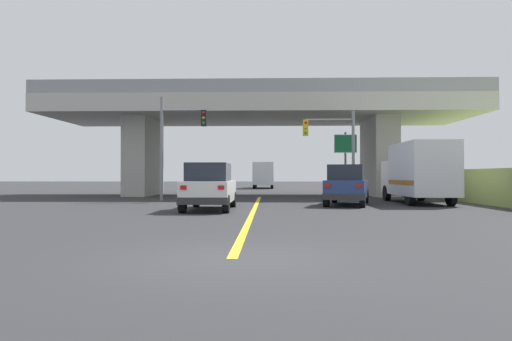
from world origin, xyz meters
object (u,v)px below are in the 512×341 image
(suv_crossing, at_px, (347,185))
(highway_sign, at_px, (345,150))
(traffic_signal_nearside, at_px, (336,142))
(suv_lead, at_px, (210,187))
(traffic_signal_farside, at_px, (176,136))
(box_truck, at_px, (418,172))
(semi_truck_distant, at_px, (263,175))

(suv_crossing, height_order, highway_sign, highway_sign)
(suv_crossing, xyz_separation_m, traffic_signal_nearside, (0.10, 4.70, 2.48))
(suv_lead, relative_size, suv_crossing, 0.91)
(traffic_signal_farside, bearing_deg, box_truck, -10.06)
(traffic_signal_farside, bearing_deg, suv_crossing, -22.40)
(box_truck, bearing_deg, traffic_signal_nearside, 141.00)
(suv_lead, bearing_deg, highway_sign, 56.64)
(highway_sign, bearing_deg, suv_crossing, -98.72)
(traffic_signal_nearside, height_order, semi_truck_distant, traffic_signal_nearside)
(suv_crossing, distance_m, box_truck, 4.35)
(suv_crossing, distance_m, semi_truck_distant, 31.16)
(suv_crossing, relative_size, highway_sign, 1.15)
(box_truck, relative_size, traffic_signal_nearside, 1.26)
(highway_sign, bearing_deg, traffic_signal_nearside, -107.94)
(semi_truck_distant, bearing_deg, suv_lead, -93.15)
(semi_truck_distant, bearing_deg, box_truck, -73.54)
(box_truck, height_order, traffic_signal_farside, traffic_signal_farside)
(highway_sign, bearing_deg, traffic_signal_farside, -157.65)
(suv_lead, relative_size, highway_sign, 1.05)
(semi_truck_distant, bearing_deg, suv_crossing, -81.46)
(box_truck, bearing_deg, semi_truck_distant, 106.46)
(suv_lead, bearing_deg, suv_crossing, 28.24)
(traffic_signal_farside, distance_m, semi_truck_distant, 27.43)
(traffic_signal_farside, bearing_deg, suv_lead, -68.12)
(suv_lead, distance_m, box_truck, 11.69)
(suv_crossing, distance_m, highway_sign, 8.73)
(box_truck, distance_m, traffic_signal_farside, 13.90)
(traffic_signal_farside, height_order, highway_sign, traffic_signal_farside)
(suv_lead, distance_m, highway_sign, 14.34)
(suv_lead, xyz_separation_m, semi_truck_distant, (1.89, 34.31, 0.57))
(traffic_signal_nearside, bearing_deg, semi_truck_distant, 100.26)
(suv_lead, relative_size, traffic_signal_farside, 0.75)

